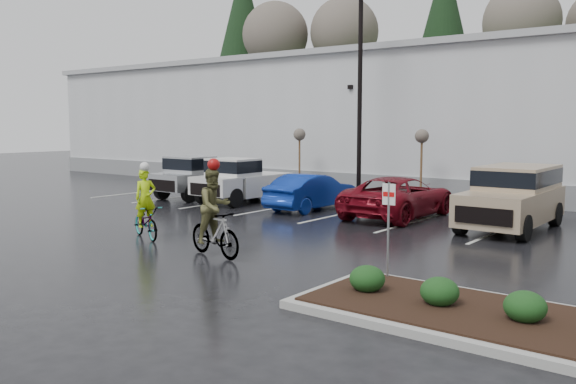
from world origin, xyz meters
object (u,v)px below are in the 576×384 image
Objects in this scene: car_blue at (312,192)px; suv_tan at (511,198)px; lamppost at (360,71)px; sapling_west at (300,138)px; fire_lane_sign at (388,220)px; pickup_white at (247,180)px; pickup_silver at (204,176)px; car_red at (399,197)px; cyclist_olive at (214,222)px; cyclist_hivis at (146,215)px; sapling_mid at (422,140)px.

suv_tan is (7.82, 0.12, 0.31)m from car_blue.
lamppost is 2.88× the size of sapling_west.
sapling_west is 1.45× the size of fire_lane_sign.
pickup_white is 3.72m from car_blue.
pickup_silver reaches higher than car_red.
pickup_silver is at bearing -0.40° from car_red.
suv_tan is at bearing -18.62° from cyclist_olive.
sapling_west is at bearing 132.67° from fire_lane_sign.
cyclist_olive reaches higher than car_red.
car_red reaches higher than car_blue.
lamppost is at bearing 18.26° from cyclist_hivis.
cyclist_hivis reaches higher than car_red.
sapling_west is at bearing 37.94° from cyclist_olive.
cyclist_hivis is (-4.07, -8.39, -0.04)m from car_red.
lamppost is 8.63m from pickup_silver.
car_blue is 0.81× the size of car_red.
sapling_west reaches higher than car_red.
cyclist_olive reaches higher than car_blue.
sapling_mid reaches higher than pickup_white.
lamppost reaches higher than sapling_mid.
suv_tan reaches higher than pickup_silver.
sapling_mid is at bearing 0.00° from sapling_west.
cyclist_olive is at bearing -76.41° from lamppost.
sapling_west is at bearing 36.47° from cyclist_hivis.
lamppost is 6.02m from car_blue.
sapling_mid is 6.93m from suv_tan.
sapling_mid is at bearing 140.48° from suv_tan.
pickup_silver is (-2.57, -4.03, -1.75)m from sapling_west.
lamppost reaches higher than sapling_west.
car_red is at bearing 115.91° from fire_lane_sign.
sapling_west and sapling_mid have the same top height.
cyclist_olive is at bearing -43.53° from pickup_silver.
fire_lane_sign is at bearing -89.22° from suv_tan.
pickup_silver is 2.04× the size of cyclist_olive.
sapling_west reaches higher than pickup_white.
fire_lane_sign is at bearing -71.55° from cyclist_hivis.
sapling_west reaches higher than cyclist_olive.
car_red is (7.55, -4.06, -1.98)m from sapling_west.
cyclist_hivis reaches higher than pickup_silver.
car_red is at bearing 5.88° from cyclist_olive.
pickup_white is at bearing -87.70° from sapling_west.
lamppost reaches higher than cyclist_hivis.
sapling_mid is 0.62× the size of pickup_white.
fire_lane_sign is 0.42× the size of pickup_silver.
sapling_mid is 0.73× the size of car_blue.
cyclist_olive is at bearing -88.21° from sapling_mid.
car_blue is 9.15m from cyclist_olive.
lamppost is at bearing -90.91° from car_blue.
cyclist_olive reaches higher than suv_tan.
car_red is 1.06× the size of suv_tan.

